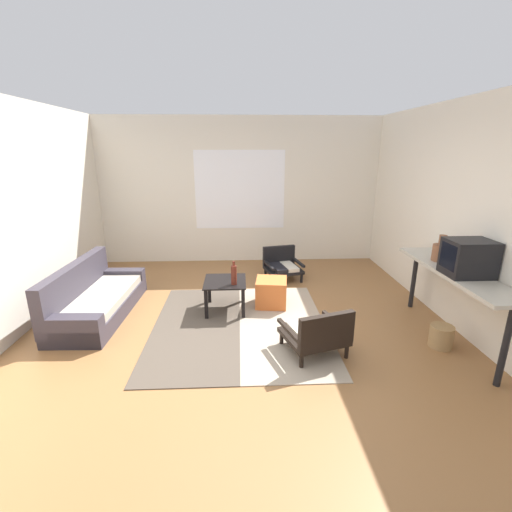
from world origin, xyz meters
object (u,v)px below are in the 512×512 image
at_px(clay_vase, 441,252).
at_px(coffee_table, 225,287).
at_px(couch, 95,300).
at_px(wicker_basket, 441,336).
at_px(armchair_striped_foreground, 317,333).
at_px(glass_bottle, 234,275).
at_px(armchair_by_window, 282,264).
at_px(console_shelf, 455,277).
at_px(ottoman_orange, 271,293).
at_px(crt_television, 468,258).

bearing_deg(clay_vase, coffee_table, 168.03).
bearing_deg(couch, wicker_basket, -13.56).
bearing_deg(coffee_table, armchair_striped_foreground, -48.74).
xyz_separation_m(armchair_striped_foreground, glass_bottle, (-0.89, 1.02, 0.30)).
bearing_deg(armchair_by_window, console_shelf, -51.62).
bearing_deg(coffee_table, couch, -177.85).
bearing_deg(couch, console_shelf, -10.81).
bearing_deg(clay_vase, ottoman_orange, 161.07).
bearing_deg(armchair_by_window, clay_vase, -46.69).
bearing_deg(wicker_basket, armchair_striped_foreground, -176.46).
height_order(coffee_table, glass_bottle, glass_bottle).
distance_m(armchair_by_window, glass_bottle, 1.60).
distance_m(couch, clay_vase, 4.38).
xyz_separation_m(clay_vase, glass_bottle, (-2.46, 0.42, -0.40)).
relative_size(armchair_striped_foreground, console_shelf, 0.41).
relative_size(couch, console_shelf, 0.96).
height_order(couch, console_shelf, console_shelf).
bearing_deg(coffee_table, console_shelf, -18.91).
relative_size(coffee_table, console_shelf, 0.32).
bearing_deg(couch, clay_vase, -6.42).
xyz_separation_m(couch, console_shelf, (4.29, -0.82, 0.54)).
bearing_deg(ottoman_orange, glass_bottle, -154.08).
relative_size(armchair_striped_foreground, clay_vase, 2.42).
xyz_separation_m(coffee_table, console_shelf, (2.58, -0.88, 0.42)).
xyz_separation_m(couch, crt_television, (4.29, -0.99, 0.81)).
xyz_separation_m(coffee_table, ottoman_orange, (0.64, 0.12, -0.15)).
bearing_deg(console_shelf, armchair_by_window, 128.38).
bearing_deg(crt_television, coffee_table, 157.84).
xyz_separation_m(glass_bottle, wicker_basket, (2.30, -0.93, -0.43)).
relative_size(console_shelf, glass_bottle, 5.94).
bearing_deg(glass_bottle, armchair_by_window, 59.61).
relative_size(armchair_by_window, console_shelf, 0.36).
height_order(armchair_striped_foreground, console_shelf, console_shelf).
height_order(clay_vase, wicker_basket, clay_vase).
bearing_deg(coffee_table, crt_television, -22.16).
height_order(ottoman_orange, wicker_basket, ottoman_orange).
distance_m(armchair_striped_foreground, clay_vase, 1.82).
distance_m(console_shelf, glass_bottle, 2.58).
distance_m(coffee_table, armchair_striped_foreground, 1.53).
height_order(coffee_table, crt_television, crt_television).
relative_size(clay_vase, glass_bottle, 1.00).
height_order(armchair_by_window, glass_bottle, glass_bottle).
height_order(crt_television, clay_vase, crt_television).
relative_size(couch, coffee_table, 3.02).
xyz_separation_m(couch, armchair_striped_foreground, (2.72, -1.08, 0.04)).
xyz_separation_m(console_shelf, crt_television, (-0.00, -0.17, 0.27)).
bearing_deg(console_shelf, clay_vase, 90.00).
bearing_deg(armchair_striped_foreground, couch, 158.26).
bearing_deg(armchair_by_window, crt_television, -53.77).
height_order(console_shelf, clay_vase, clay_vase).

